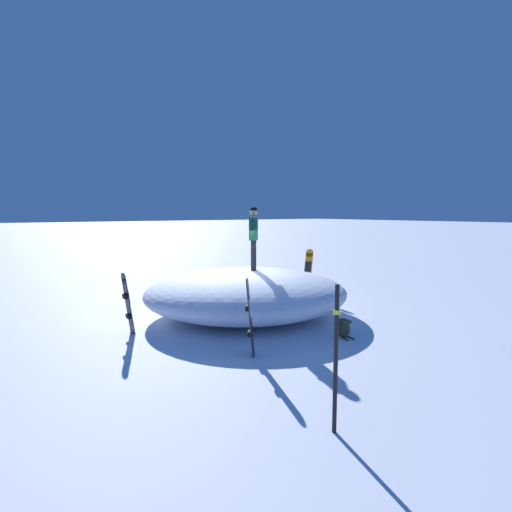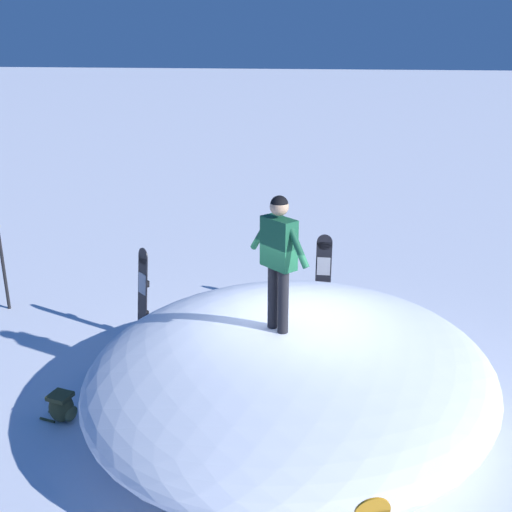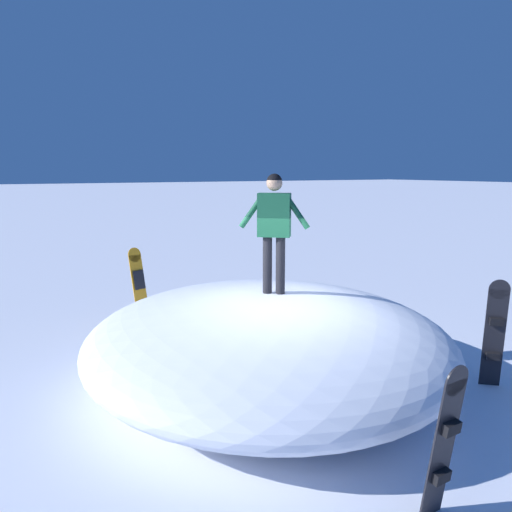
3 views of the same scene
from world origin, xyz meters
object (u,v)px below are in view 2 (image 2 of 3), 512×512
object	(u,v)px
snowboard_secondary_upright	(143,293)
trail_marker_pole	(2,257)
backpack_near	(62,407)
snowboarder_standing	(279,251)
snowboard_tertiary_upright	(323,274)

from	to	relation	value
snowboard_secondary_upright	trail_marker_pole	size ratio (longest dim) A/B	0.81
backpack_near	snowboard_secondary_upright	bearing A→B (deg)	-95.74
snowboarder_standing	snowboard_tertiary_upright	distance (m)	3.92
snowboard_secondary_upright	snowboard_tertiary_upright	world-z (taller)	snowboard_secondary_upright
backpack_near	trail_marker_pole	xyz separation A→B (m)	(2.81, -3.29, 0.86)
snowboarder_standing	snowboard_secondary_upright	size ratio (longest dim) A/B	1.09
snowboard_secondary_upright	backpack_near	size ratio (longest dim) A/B	3.04
backpack_near	snowboard_tertiary_upright	bearing A→B (deg)	-127.83
snowboarder_standing	trail_marker_pole	xyz separation A→B (m)	(5.68, -2.66, -1.36)
backpack_near	trail_marker_pole	distance (m)	4.41
snowboard_tertiary_upright	trail_marker_pole	distance (m)	6.11
snowboarder_standing	backpack_near	distance (m)	3.68
snowboard_secondary_upright	trail_marker_pole	world-z (taller)	trail_marker_pole
snowboard_tertiary_upright	backpack_near	size ratio (longest dim) A/B	2.86
snowboard_secondary_upright	backpack_near	xyz separation A→B (m)	(0.26, 2.57, -0.64)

